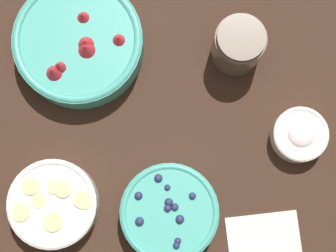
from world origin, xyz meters
TOP-DOWN VIEW (x-y plane):
  - ground_plane at (0.00, 0.00)m, footprint 4.00×4.00m
  - bowl_strawberries at (0.10, -0.22)m, footprint 0.23×0.23m
  - bowl_blueberries at (-0.03, 0.11)m, footprint 0.17×0.17m
  - bowl_bananas at (0.18, 0.07)m, footprint 0.16×0.16m
  - bowl_cream at (-0.28, 0.01)m, footprint 0.10×0.10m
  - jar_chocolate at (-0.19, -0.17)m, footprint 0.09×0.09m
  - napkin at (-0.19, 0.18)m, footprint 0.13×0.09m

SIDE VIEW (x-z plane):
  - ground_plane at x=0.00m, z-range 0.00..0.00m
  - napkin at x=-0.19m, z-range 0.00..0.01m
  - bowl_cream at x=-0.28m, z-range 0.00..0.05m
  - bowl_bananas at x=0.18m, z-range 0.00..0.05m
  - bowl_blueberries at x=-0.03m, z-range 0.00..0.06m
  - bowl_strawberries at x=0.10m, z-range -0.01..0.08m
  - jar_chocolate at x=-0.19m, z-range 0.00..0.10m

